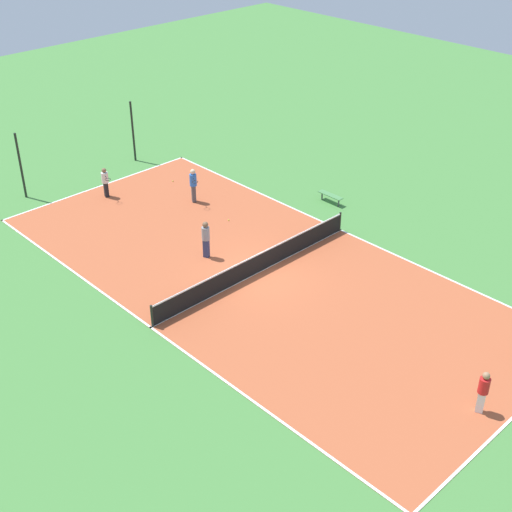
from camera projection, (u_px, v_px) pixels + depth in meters
name	position (u px, v px, depth m)	size (l,w,h in m)	color
ground_plane	(256.00, 274.00, 30.92)	(80.00, 80.00, 0.00)	#47843D
court_surface	(256.00, 274.00, 30.91)	(11.40, 24.52, 0.02)	#B75633
tennis_net	(256.00, 264.00, 30.65)	(11.20, 0.10, 0.98)	black
bench	(330.00, 196.00, 36.63)	(0.36, 1.43, 0.45)	#4C8C4C
player_far_white	(105.00, 181.00, 36.91)	(0.59, 0.99, 1.61)	black
player_coach_red	(483.00, 390.00, 23.11)	(0.48, 0.48, 1.64)	white
player_baseline_gray	(206.00, 237.00, 31.59)	(0.47, 0.47, 1.78)	navy
player_near_blue	(193.00, 183.00, 36.34)	(0.75, 0.97, 1.81)	#4C4C51
tennis_ball_right_alley	(173.00, 181.00, 38.94)	(0.07, 0.07, 0.07)	#CCE033
tennis_ball_near_net	(229.00, 220.00, 35.05)	(0.07, 0.07, 0.07)	#CCE033
fence_post_back_left	(21.00, 166.00, 36.47)	(0.12, 0.12, 3.55)	black
fence_post_back_right	(133.00, 132.00, 40.61)	(0.12, 0.12, 3.55)	black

